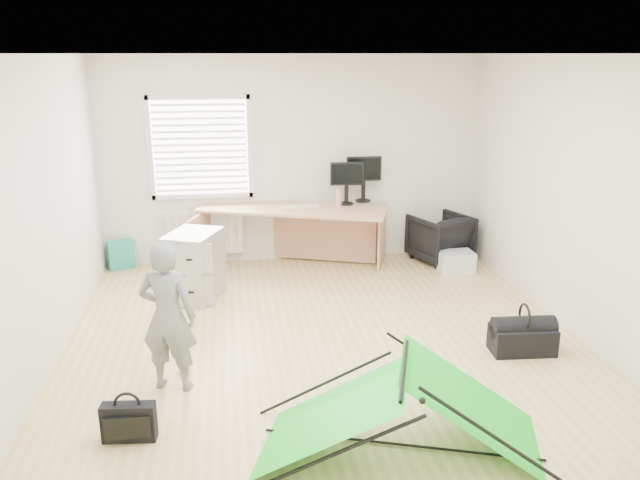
{
  "coord_description": "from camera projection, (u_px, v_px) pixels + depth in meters",
  "views": [
    {
      "loc": [
        -0.86,
        -5.38,
        2.7
      ],
      "look_at": [
        0.0,
        0.4,
        0.95
      ],
      "focal_mm": 35.0,
      "sensor_mm": 36.0,
      "label": 1
    }
  ],
  "objects": [
    {
      "name": "ground",
      "position": [
        326.0,
        346.0,
        5.99
      ],
      "size": [
        5.5,
        5.5,
        0.0
      ],
      "primitive_type": "plane",
      "color": "tan",
      "rests_on": "ground"
    },
    {
      "name": "back_wall",
      "position": [
        294.0,
        160.0,
        8.21
      ],
      "size": [
        5.0,
        0.02,
        2.7
      ],
      "primitive_type": "cube",
      "color": "silver",
      "rests_on": "ground"
    },
    {
      "name": "window",
      "position": [
        200.0,
        148.0,
        7.95
      ],
      "size": [
        1.2,
        0.06,
        1.2
      ],
      "primitive_type": "cube",
      "color": "silver",
      "rests_on": "back_wall"
    },
    {
      "name": "radiator",
      "position": [
        205.0,
        231.0,
        8.22
      ],
      "size": [
        1.0,
        0.12,
        0.6
      ],
      "primitive_type": "cube",
      "color": "silver",
      "rests_on": "back_wall"
    },
    {
      "name": "desk",
      "position": [
        293.0,
        238.0,
        8.06
      ],
      "size": [
        2.5,
        1.53,
        0.81
      ],
      "primitive_type": "cube",
      "rotation": [
        0.0,
        0.0,
        -0.35
      ],
      "color": "tan",
      "rests_on": "ground"
    },
    {
      "name": "filing_cabinet",
      "position": [
        194.0,
        265.0,
        7.09
      ],
      "size": [
        0.72,
        0.81,
        0.78
      ],
      "primitive_type": "cube",
      "rotation": [
        0.0,
        0.0,
        -0.39
      ],
      "color": "#A5A7AB",
      "rests_on": "ground"
    },
    {
      "name": "monitor_left",
      "position": [
        346.0,
        189.0,
        8.07
      ],
      "size": [
        0.43,
        0.12,
        0.41
      ],
      "primitive_type": "cube",
      "rotation": [
        0.0,
        0.0,
        -0.06
      ],
      "color": "black",
      "rests_on": "desk"
    },
    {
      "name": "monitor_right",
      "position": [
        363.0,
        185.0,
        8.24
      ],
      "size": [
        0.46,
        0.1,
        0.44
      ],
      "primitive_type": "cube",
      "rotation": [
        0.0,
        0.0,
        0.0
      ],
      "color": "black",
      "rests_on": "desk"
    },
    {
      "name": "keyboard",
      "position": [
        300.0,
        207.0,
        7.96
      ],
      "size": [
        0.49,
        0.22,
        0.02
      ],
      "primitive_type": "cube",
      "rotation": [
        0.0,
        0.0,
        0.12
      ],
      "color": "beige",
      "rests_on": "desk"
    },
    {
      "name": "thermos",
      "position": [
        339.0,
        198.0,
        7.97
      ],
      "size": [
        0.09,
        0.09,
        0.24
      ],
      "primitive_type": "cylinder",
      "rotation": [
        0.0,
        0.0,
        -0.4
      ],
      "color": "#D3768A",
      "rests_on": "desk"
    },
    {
      "name": "office_chair",
      "position": [
        440.0,
        238.0,
        8.4
      ],
      "size": [
        0.9,
        0.91,
        0.64
      ],
      "primitive_type": "imported",
      "rotation": [
        0.0,
        0.0,
        3.51
      ],
      "color": "black",
      "rests_on": "ground"
    },
    {
      "name": "person",
      "position": [
        168.0,
        317.0,
        5.08
      ],
      "size": [
        0.53,
        0.42,
        1.29
      ],
      "primitive_type": "imported",
      "rotation": [
        0.0,
        0.0,
        2.87
      ],
      "color": "slate",
      "rests_on": "ground"
    },
    {
      "name": "kite",
      "position": [
        402.0,
        408.0,
        4.38
      ],
      "size": [
        2.17,
        1.47,
        0.62
      ],
      "primitive_type": null,
      "rotation": [
        0.0,
        0.0,
        -0.33
      ],
      "color": "#12C21D",
      "rests_on": "ground"
    },
    {
      "name": "storage_crate",
      "position": [
        455.0,
        261.0,
        8.04
      ],
      "size": [
        0.46,
        0.33,
        0.25
      ],
      "primitive_type": "cube",
      "rotation": [
        0.0,
        0.0,
        0.02
      ],
      "color": "silver",
      "rests_on": "ground"
    },
    {
      "name": "tote_bag",
      "position": [
        121.0,
        255.0,
        8.11
      ],
      "size": [
        0.35,
        0.25,
        0.38
      ],
      "primitive_type": "cube",
      "rotation": [
        0.0,
        0.0,
        0.39
      ],
      "color": "teal",
      "rests_on": "ground"
    },
    {
      "name": "laptop_bag",
      "position": [
        129.0,
        422.0,
        4.5
      ],
      "size": [
        0.4,
        0.15,
        0.29
      ],
      "primitive_type": "cube",
      "rotation": [
        0.0,
        0.0,
        -0.1
      ],
      "color": "black",
      "rests_on": "ground"
    },
    {
      "name": "white_box",
      "position": [
        185.0,
        368.0,
        5.48
      ],
      "size": [
        0.11,
        0.11,
        0.09
      ],
      "primitive_type": "cube",
      "rotation": [
        0.0,
        0.0,
        0.32
      ],
      "color": "silver",
      "rests_on": "ground"
    },
    {
      "name": "duffel_bag",
      "position": [
        522.0,
        340.0,
        5.84
      ],
      "size": [
        0.6,
        0.34,
        0.25
      ],
      "primitive_type": "cube",
      "rotation": [
        0.0,
        0.0,
        -0.07
      ],
      "color": "black",
      "rests_on": "ground"
    }
  ]
}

